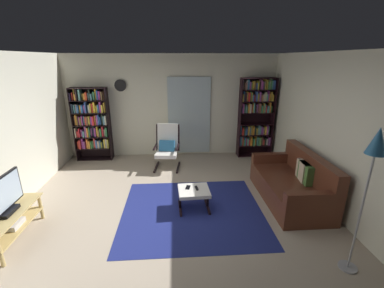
{
  "coord_description": "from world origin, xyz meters",
  "views": [
    {
      "loc": [
        0.07,
        -3.73,
        2.49
      ],
      "look_at": [
        0.4,
        1.13,
        0.86
      ],
      "focal_mm": 24.07,
      "sensor_mm": 36.0,
      "label": 1
    }
  ],
  "objects_px": {
    "bookshelf_near_sofa": "(256,115)",
    "lounge_armchair": "(167,145)",
    "tv_stand": "(9,222)",
    "wall_clock": "(120,85)",
    "leather_sofa": "(293,184)",
    "tv_remote": "(197,188)",
    "cell_phone": "(188,187)",
    "television": "(3,197)",
    "bookshelf_near_tv": "(91,122)",
    "ottoman": "(194,193)",
    "floor_lamp_by_sofa": "(374,156)"
  },
  "relations": [
    {
      "from": "cell_phone",
      "to": "floor_lamp_by_sofa",
      "type": "relative_size",
      "value": 0.08
    },
    {
      "from": "tv_stand",
      "to": "ottoman",
      "type": "relative_size",
      "value": 2.08
    },
    {
      "from": "leather_sofa",
      "to": "wall_clock",
      "type": "bearing_deg",
      "value": 144.13
    },
    {
      "from": "television",
      "to": "tv_remote",
      "type": "distance_m",
      "value": 2.8
    },
    {
      "from": "tv_stand",
      "to": "television",
      "type": "distance_m",
      "value": 0.4
    },
    {
      "from": "leather_sofa",
      "to": "ottoman",
      "type": "height_order",
      "value": "leather_sofa"
    },
    {
      "from": "tv_stand",
      "to": "cell_phone",
      "type": "distance_m",
      "value": 2.66
    },
    {
      "from": "leather_sofa",
      "to": "tv_stand",
      "type": "bearing_deg",
      "value": -169.68
    },
    {
      "from": "ottoman",
      "to": "cell_phone",
      "type": "relative_size",
      "value": 3.87
    },
    {
      "from": "bookshelf_near_tv",
      "to": "leather_sofa",
      "type": "xyz_separation_m",
      "value": [
        4.2,
        -2.32,
        -0.68
      ]
    },
    {
      "from": "bookshelf_near_tv",
      "to": "floor_lamp_by_sofa",
      "type": "bearing_deg",
      "value": -43.48
    },
    {
      "from": "tv_stand",
      "to": "lounge_armchair",
      "type": "distance_m",
      "value": 3.33
    },
    {
      "from": "bookshelf_near_tv",
      "to": "lounge_armchair",
      "type": "distance_m",
      "value": 2.03
    },
    {
      "from": "bookshelf_near_sofa",
      "to": "cell_phone",
      "type": "bearing_deg",
      "value": -127.72
    },
    {
      "from": "tv_stand",
      "to": "lounge_armchair",
      "type": "height_order",
      "value": "lounge_armchair"
    },
    {
      "from": "television",
      "to": "ottoman",
      "type": "bearing_deg",
      "value": 13.53
    },
    {
      "from": "bookshelf_near_tv",
      "to": "tv_remote",
      "type": "bearing_deg",
      "value": -45.7
    },
    {
      "from": "television",
      "to": "leather_sofa",
      "type": "bearing_deg",
      "value": 10.37
    },
    {
      "from": "ottoman",
      "to": "cell_phone",
      "type": "bearing_deg",
      "value": 143.18
    },
    {
      "from": "lounge_armchair",
      "to": "ottoman",
      "type": "xyz_separation_m",
      "value": [
        0.49,
        -1.88,
        -0.23
      ]
    },
    {
      "from": "wall_clock",
      "to": "leather_sofa",
      "type": "bearing_deg",
      "value": -35.87
    },
    {
      "from": "cell_phone",
      "to": "ottoman",
      "type": "bearing_deg",
      "value": -23.41
    },
    {
      "from": "floor_lamp_by_sofa",
      "to": "wall_clock",
      "type": "relative_size",
      "value": 6.26
    },
    {
      "from": "lounge_armchair",
      "to": "ottoman",
      "type": "distance_m",
      "value": 1.96
    },
    {
      "from": "tv_stand",
      "to": "wall_clock",
      "type": "xyz_separation_m",
      "value": [
        1.04,
        3.31,
        1.56
      ]
    },
    {
      "from": "television",
      "to": "bookshelf_near_sofa",
      "type": "distance_m",
      "value": 5.44
    },
    {
      "from": "bookshelf_near_sofa",
      "to": "lounge_armchair",
      "type": "height_order",
      "value": "bookshelf_near_sofa"
    },
    {
      "from": "bookshelf_near_sofa",
      "to": "cell_phone",
      "type": "relative_size",
      "value": 14.53
    },
    {
      "from": "lounge_armchair",
      "to": "tv_remote",
      "type": "bearing_deg",
      "value": -73.76
    },
    {
      "from": "television",
      "to": "wall_clock",
      "type": "distance_m",
      "value": 3.66
    },
    {
      "from": "bookshelf_near_sofa",
      "to": "cell_phone",
      "type": "height_order",
      "value": "bookshelf_near_sofa"
    },
    {
      "from": "tv_remote",
      "to": "cell_phone",
      "type": "xyz_separation_m",
      "value": [
        -0.14,
        0.05,
        -0.0
      ]
    },
    {
      "from": "wall_clock",
      "to": "tv_stand",
      "type": "bearing_deg",
      "value": -107.41
    },
    {
      "from": "leather_sofa",
      "to": "tv_remote",
      "type": "relative_size",
      "value": 12.46
    },
    {
      "from": "lounge_armchair",
      "to": "cell_phone",
      "type": "height_order",
      "value": "lounge_armchair"
    },
    {
      "from": "bookshelf_near_sofa",
      "to": "lounge_armchair",
      "type": "xyz_separation_m",
      "value": [
        -2.27,
        -0.61,
        -0.56
      ]
    },
    {
      "from": "lounge_armchair",
      "to": "cell_phone",
      "type": "relative_size",
      "value": 7.3
    },
    {
      "from": "bookshelf_near_sofa",
      "to": "wall_clock",
      "type": "distance_m",
      "value": 3.48
    },
    {
      "from": "tv_remote",
      "to": "floor_lamp_by_sofa",
      "type": "bearing_deg",
      "value": -47.15
    },
    {
      "from": "bookshelf_near_tv",
      "to": "tv_remote",
      "type": "xyz_separation_m",
      "value": [
        2.42,
        -2.48,
        -0.61
      ]
    },
    {
      "from": "wall_clock",
      "to": "ottoman",
      "type": "bearing_deg",
      "value": -58.79
    },
    {
      "from": "television",
      "to": "tv_remote",
      "type": "height_order",
      "value": "television"
    },
    {
      "from": "bookshelf_near_tv",
      "to": "bookshelf_near_sofa",
      "type": "height_order",
      "value": "bookshelf_near_sofa"
    },
    {
      "from": "wall_clock",
      "to": "bookshelf_near_sofa",
      "type": "bearing_deg",
      "value": -3.04
    },
    {
      "from": "tv_stand",
      "to": "leather_sofa",
      "type": "height_order",
      "value": "leather_sofa"
    },
    {
      "from": "ottoman",
      "to": "tv_remote",
      "type": "xyz_separation_m",
      "value": [
        0.05,
        0.03,
        0.07
      ]
    },
    {
      "from": "bookshelf_near_tv",
      "to": "television",
      "type": "bearing_deg",
      "value": -95.13
    },
    {
      "from": "ottoman",
      "to": "wall_clock",
      "type": "xyz_separation_m",
      "value": [
        -1.62,
        2.67,
        1.55
      ]
    },
    {
      "from": "bookshelf_near_tv",
      "to": "wall_clock",
      "type": "relative_size",
      "value": 6.3
    },
    {
      "from": "tv_remote",
      "to": "floor_lamp_by_sofa",
      "type": "height_order",
      "value": "floor_lamp_by_sofa"
    }
  ]
}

